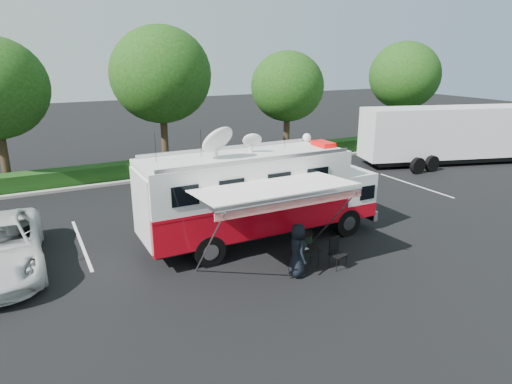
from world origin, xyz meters
The scene contains 11 objects.
ground_plane centered at (0.00, 0.00, 0.00)m, with size 120.00×120.00×0.00m, color black.
back_border centered at (1.14, 12.90, 5.00)m, with size 60.00×6.14×8.87m.
stall_lines centered at (-0.50, 3.00, 0.00)m, with size 24.12×5.50×0.01m.
command_truck centered at (-0.08, 0.00, 1.97)m, with size 9.57×2.63×4.60m.
awning centered at (-0.94, -2.73, 2.96)m, with size 5.23×2.70×3.16m.
white_suv centered at (-9.34, 1.80, 0.00)m, with size 2.98×6.46×1.80m, color silver.
person centered at (-0.37, -3.21, 0.00)m, with size 0.91×0.59×1.86m, color black.
folding_table centered at (0.14, -2.94, 0.74)m, with size 1.05×0.85×0.80m.
folding_chair centered at (1.19, -3.28, 0.64)m, with size 0.62×0.65×1.08m.
trash_bin centered at (0.75, -1.97, 0.44)m, with size 0.59×0.59×0.88m.
semi_trailer centered at (17.64, 5.91, 2.00)m, with size 12.49×5.99×3.79m.
Camera 1 is at (-8.05, -14.95, 7.26)m, focal length 32.00 mm.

